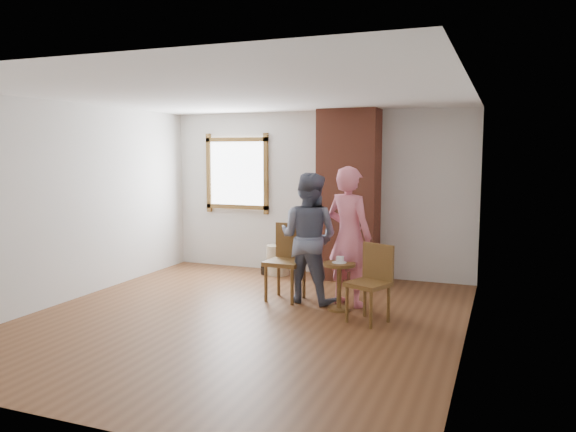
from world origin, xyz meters
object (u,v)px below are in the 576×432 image
at_px(stoneware_crock, 278,260).
at_px(side_table, 339,278).
at_px(man, 309,238).
at_px(dining_chair_right, 372,279).
at_px(person_pink, 349,236).
at_px(dining_chair_left, 288,257).

height_order(stoneware_crock, side_table, side_table).
distance_m(stoneware_crock, man, 1.78).
height_order(stoneware_crock, dining_chair_right, dining_chair_right).
relative_size(side_table, man, 0.35).
relative_size(stoneware_crock, man, 0.28).
xyz_separation_m(side_table, person_pink, (0.04, 0.29, 0.49)).
bearing_deg(dining_chair_left, person_pink, 3.63).
relative_size(dining_chair_right, man, 0.53).
bearing_deg(man, dining_chair_left, 3.43).
height_order(stoneware_crock, man, man).
bearing_deg(person_pink, man, 23.14).
distance_m(man, person_pink, 0.54).
height_order(dining_chair_left, man, man).
xyz_separation_m(dining_chair_right, person_pink, (-0.44, 0.59, 0.39)).
relative_size(dining_chair_left, side_table, 1.68).
distance_m(dining_chair_left, side_table, 0.87).
distance_m(stoneware_crock, dining_chair_right, 2.76).
relative_size(stoneware_crock, person_pink, 0.27).
xyz_separation_m(side_table, man, (-0.50, 0.27, 0.44)).
bearing_deg(man, side_table, 159.04).
height_order(stoneware_crock, dining_chair_left, dining_chair_left).
bearing_deg(dining_chair_left, man, -0.43).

